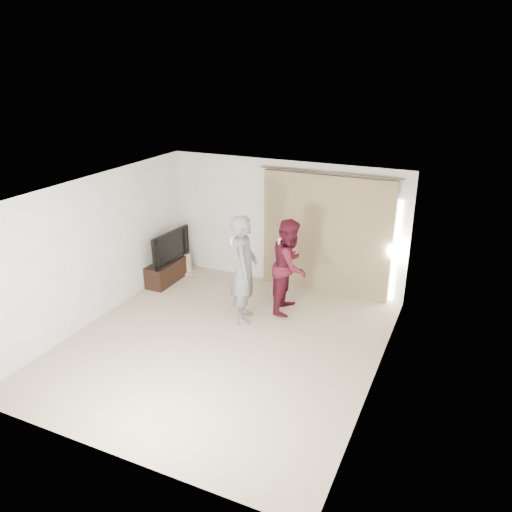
{
  "coord_description": "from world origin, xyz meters",
  "views": [
    {
      "loc": [
        3.49,
        -6.31,
        4.42
      ],
      "look_at": [
        0.07,
        1.2,
        1.16
      ],
      "focal_mm": 35.0,
      "sensor_mm": 36.0,
      "label": 1
    }
  ],
  "objects_px": {
    "tv_console": "(168,271)",
    "person_woman": "(290,266)",
    "person_man": "(244,269)",
    "tv": "(167,246)"
  },
  "relations": [
    {
      "from": "tv",
      "to": "person_man",
      "type": "bearing_deg",
      "value": -107.03
    },
    {
      "from": "tv_console",
      "to": "person_woman",
      "type": "bearing_deg",
      "value": -3.59
    },
    {
      "from": "person_man",
      "to": "person_woman",
      "type": "bearing_deg",
      "value": 49.04
    },
    {
      "from": "person_man",
      "to": "person_woman",
      "type": "height_order",
      "value": "person_man"
    },
    {
      "from": "person_man",
      "to": "person_woman",
      "type": "xyz_separation_m",
      "value": [
        0.6,
        0.69,
        -0.1
      ]
    },
    {
      "from": "tv",
      "to": "person_man",
      "type": "height_order",
      "value": "person_man"
    },
    {
      "from": "person_man",
      "to": "tv_console",
      "type": "bearing_deg",
      "value": 158.67
    },
    {
      "from": "person_woman",
      "to": "person_man",
      "type": "bearing_deg",
      "value": -130.96
    },
    {
      "from": "tv_console",
      "to": "person_woman",
      "type": "distance_m",
      "value": 2.91
    },
    {
      "from": "tv",
      "to": "person_woman",
      "type": "height_order",
      "value": "person_woman"
    }
  ]
}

